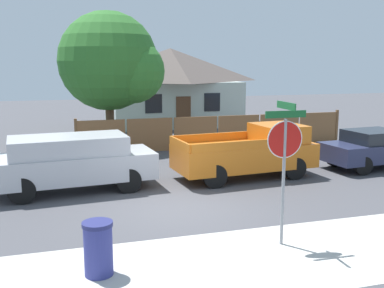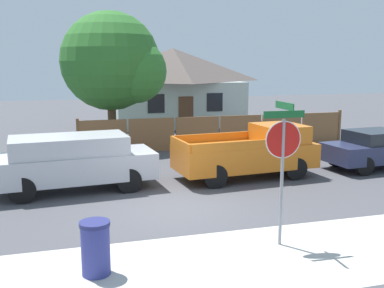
% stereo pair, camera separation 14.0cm
% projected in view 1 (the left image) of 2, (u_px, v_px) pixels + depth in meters
% --- Properties ---
extents(ground_plane, '(80.00, 80.00, 0.00)m').
position_uv_depth(ground_plane, '(180.00, 208.00, 12.30)').
color(ground_plane, '#47474C').
extents(sidewalk_strip, '(36.00, 3.20, 0.01)m').
position_uv_depth(sidewalk_strip, '(228.00, 263.00, 8.90)').
color(sidewalk_strip, beige).
rests_on(sidewalk_strip, ground).
extents(wooden_fence, '(13.00, 0.12, 1.60)m').
position_uv_depth(wooden_fence, '(218.00, 132.00, 21.05)').
color(wooden_fence, brown).
rests_on(wooden_fence, ground).
extents(house, '(8.65, 6.78, 4.90)m').
position_uv_depth(house, '(170.00, 85.00, 29.42)').
color(house, '#B2C1B7').
rests_on(house, ground).
extents(oak_tree, '(4.83, 4.60, 6.33)m').
position_uv_depth(oak_tree, '(113.00, 63.00, 20.86)').
color(oak_tree, brown).
rests_on(oak_tree, ground).
extents(red_suv, '(5.08, 2.30, 1.73)m').
position_uv_depth(red_suv, '(72.00, 161.00, 13.82)').
color(red_suv, '#B7B7BC').
rests_on(red_suv, ground).
extents(orange_pickup, '(4.97, 2.32, 1.80)m').
position_uv_depth(orange_pickup, '(250.00, 152.00, 15.53)').
color(orange_pickup, orange).
rests_on(orange_pickup, ground).
extents(parked_sedan, '(4.32, 2.10, 1.45)m').
position_uv_depth(parked_sedan, '(376.00, 148.00, 17.00)').
color(parked_sedan, '#282D4C').
rests_on(parked_sedan, ground).
extents(stop_sign, '(0.92, 0.83, 3.12)m').
position_uv_depth(stop_sign, '(285.00, 149.00, 9.48)').
color(stop_sign, gray).
rests_on(stop_sign, ground).
extents(trash_bin, '(0.57, 0.57, 1.04)m').
position_uv_depth(trash_bin, '(98.00, 248.00, 8.33)').
color(trash_bin, navy).
rests_on(trash_bin, ground).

